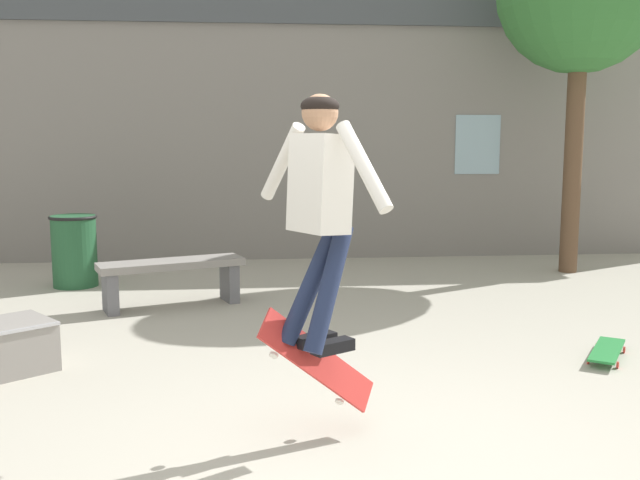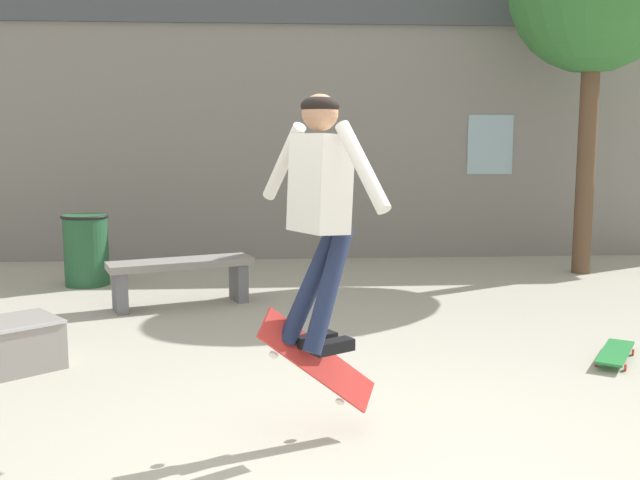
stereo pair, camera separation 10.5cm
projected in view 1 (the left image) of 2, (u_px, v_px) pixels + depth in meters
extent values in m
plane|color=#B2AD9E|center=(351.00, 467.00, 3.99)|extent=(40.00, 40.00, 0.00)
cube|color=gray|center=(287.00, 144.00, 10.87)|extent=(13.80, 0.40, 3.49)
cube|color=#474C51|center=(287.00, 9.00, 10.59)|extent=(14.50, 0.52, 0.48)
cube|color=#99B7C6|center=(478.00, 145.00, 10.93)|extent=(0.70, 0.02, 0.90)
cylinder|color=brown|center=(573.00, 164.00, 9.65)|extent=(0.24, 0.24, 2.96)
cube|color=gray|center=(171.00, 264.00, 7.74)|extent=(1.61, 0.94, 0.08)
cube|color=slate|center=(110.00, 293.00, 7.49)|extent=(0.24, 0.38, 0.43)
cube|color=slate|center=(230.00, 282.00, 8.05)|extent=(0.24, 0.38, 0.43)
cylinder|color=#235633|center=(74.00, 251.00, 8.83)|extent=(0.54, 0.54, 0.89)
torus|color=black|center=(73.00, 217.00, 8.77)|extent=(0.58, 0.58, 0.04)
cube|color=silver|center=(320.00, 184.00, 4.07)|extent=(0.39, 0.42, 0.57)
sphere|color=#A37556|center=(320.00, 113.00, 4.01)|extent=(0.29, 0.29, 0.21)
ellipsoid|color=black|center=(320.00, 106.00, 4.01)|extent=(0.30, 0.30, 0.12)
cylinder|color=#1E2847|center=(311.00, 284.00, 4.22)|extent=(0.44, 0.23, 0.74)
cube|color=black|center=(316.00, 340.00, 4.29)|extent=(0.27, 0.22, 0.07)
cylinder|color=#1E2847|center=(329.00, 288.00, 4.09)|extent=(0.36, 0.38, 0.74)
cube|color=black|center=(333.00, 346.00, 4.15)|extent=(0.27, 0.22, 0.07)
cylinder|color=silver|center=(282.00, 162.00, 4.36)|extent=(0.29, 0.40, 0.48)
cylinder|color=silver|center=(364.00, 166.00, 3.75)|extent=(0.29, 0.40, 0.48)
cube|color=red|center=(318.00, 361.00, 4.30)|extent=(0.74, 0.33, 0.69)
cylinder|color=silver|center=(350.00, 370.00, 4.49)|extent=(0.08, 0.06, 0.07)
cylinder|color=silver|center=(339.00, 401.00, 4.36)|extent=(0.08, 0.06, 0.07)
cylinder|color=silver|center=(287.00, 324.00, 4.31)|extent=(0.08, 0.06, 0.07)
cylinder|color=silver|center=(274.00, 355.00, 4.17)|extent=(0.08, 0.06, 0.07)
cube|color=#237F38|center=(607.00, 350.00, 5.95)|extent=(0.60, 0.75, 0.02)
cylinder|color=#DB3D33|center=(597.00, 346.00, 6.22)|extent=(0.04, 0.05, 0.05)
cylinder|color=#DB3D33|center=(624.00, 350.00, 6.11)|extent=(0.04, 0.05, 0.05)
cylinder|color=#DB3D33|center=(588.00, 361.00, 5.81)|extent=(0.04, 0.05, 0.05)
cylinder|color=#DB3D33|center=(618.00, 365.00, 5.70)|extent=(0.04, 0.05, 0.05)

